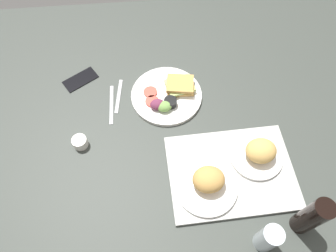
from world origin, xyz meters
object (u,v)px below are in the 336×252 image
at_px(plate_with_salad, 168,95).
at_px(knife, 111,104).
at_px(bread_plate_near, 259,153).
at_px(cell_phone, 80,79).
at_px(bread_plate_far, 208,183).
at_px(espresso_cup, 80,142).
at_px(soda_bottle, 311,217).
at_px(fork, 119,96).
at_px(serving_tray, 231,172).
at_px(drinking_glass, 268,238).

bearing_deg(plate_with_salad, knife, 3.85).
bearing_deg(bread_plate_near, cell_phone, -32.76).
height_order(bread_plate_far, espresso_cup, bread_plate_far).
xyz_separation_m(bread_plate_far, soda_bottle, (-0.29, 0.16, 0.06)).
bearing_deg(bread_plate_near, fork, -33.07).
bearing_deg(knife, fork, 143.79).
xyz_separation_m(serving_tray, bread_plate_near, (-0.10, -0.05, 0.04)).
xyz_separation_m(plate_with_salad, knife, (0.24, 0.02, -0.01)).
bearing_deg(knife, bread_plate_far, 41.81).
bearing_deg(knife, serving_tray, 52.65).
distance_m(bread_plate_near, espresso_cup, 0.66).
bearing_deg(espresso_cup, cell_phone, -86.60).
relative_size(serving_tray, soda_bottle, 2.16).
xyz_separation_m(plate_with_salad, soda_bottle, (-0.39, 0.56, 0.09)).
bearing_deg(bread_plate_near, bread_plate_far, 25.03).
distance_m(drinking_glass, cell_phone, 0.96).
relative_size(bread_plate_far, fork, 1.29).
bearing_deg(espresso_cup, bread_plate_near, 169.93).
height_order(espresso_cup, knife, espresso_cup).
bearing_deg(fork, soda_bottle, 53.31).
height_order(serving_tray, cell_phone, serving_tray).
xyz_separation_m(serving_tray, bread_plate_far, (0.10, 0.05, 0.04)).
xyz_separation_m(espresso_cup, fork, (-0.15, -0.21, -0.02)).
height_order(bread_plate_near, espresso_cup, bread_plate_near).
distance_m(bread_plate_far, cell_phone, 0.71).
bearing_deg(plate_with_salad, cell_phone, -18.75).
xyz_separation_m(bread_plate_near, plate_with_salad, (0.30, -0.31, -0.03)).
height_order(fork, cell_phone, cell_phone).
xyz_separation_m(fork, knife, (0.03, 0.04, 0.00)).
relative_size(serving_tray, bread_plate_far, 2.05).
distance_m(plate_with_salad, knife, 0.24).
bearing_deg(plate_with_salad, bread_plate_far, 103.95).
height_order(bread_plate_near, drinking_glass, drinking_glass).
height_order(espresso_cup, fork, espresso_cup).
bearing_deg(cell_phone, soda_bottle, 105.60).
relative_size(serving_tray, espresso_cup, 8.04).
relative_size(bread_plate_near, drinking_glass, 1.46).
distance_m(plate_with_salad, espresso_cup, 0.40).
distance_m(drinking_glass, soda_bottle, 0.15).
relative_size(soda_bottle, espresso_cup, 3.71).
height_order(bread_plate_near, plate_with_salad, bread_plate_near).
xyz_separation_m(soda_bottle, espresso_cup, (0.74, -0.37, -0.08)).
height_order(plate_with_salad, knife, plate_with_salad).
bearing_deg(bread_plate_far, fork, -54.21).
bearing_deg(espresso_cup, serving_tray, 163.33).
bearing_deg(plate_with_salad, fork, -6.65).
bearing_deg(plate_with_salad, serving_tray, 119.03).
relative_size(plate_with_salad, cell_phone, 2.04).
height_order(serving_tray, espresso_cup, espresso_cup).
relative_size(bread_plate_far, drinking_glass, 1.63).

